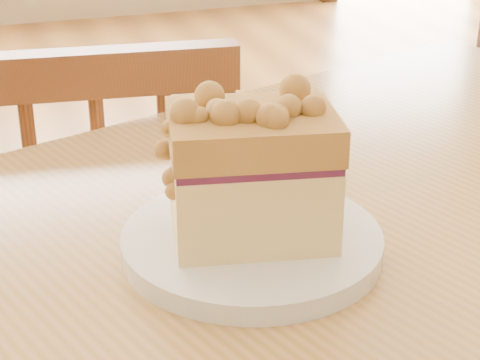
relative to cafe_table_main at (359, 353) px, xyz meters
The scene contains 4 objects.
cafe_table_main is the anchor object (origin of this frame).
cafe_chair_main 0.58m from the cafe_table_main, 105.47° to the left, with size 0.42×0.42×0.83m.
plate 0.15m from the cafe_table_main, behind, with size 0.21×0.21×0.02m.
cake_slice 0.21m from the cafe_table_main, behind, with size 0.15×0.12×0.12m.
Camera 1 is at (-0.19, -0.37, 1.09)m, focal length 62.00 mm.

